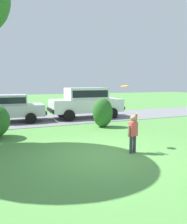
# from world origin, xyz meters

# --- Properties ---
(ground_plane) EXTENTS (80.00, 80.00, 0.00)m
(ground_plane) POSITION_xyz_m (0.00, 0.00, 0.00)
(ground_plane) COLOR #518E42
(driveway_strip) EXTENTS (28.00, 4.40, 0.02)m
(driveway_strip) POSITION_xyz_m (0.00, 7.39, 0.01)
(driveway_strip) COLOR slate
(driveway_strip) RESTS_ON ground
(shrub_centre) EXTENTS (1.04, 0.88, 1.46)m
(shrub_centre) POSITION_xyz_m (1.98, 4.05, 0.73)
(shrub_centre) COLOR #286023
(shrub_centre) RESTS_ON ground
(parked_sedan) EXTENTS (4.50, 2.30, 1.56)m
(parked_sedan) POSITION_xyz_m (-2.35, 7.45, 0.85)
(parked_sedan) COLOR silver
(parked_sedan) RESTS_ON ground
(parked_suv) EXTENTS (4.75, 2.21, 1.92)m
(parked_suv) POSITION_xyz_m (2.37, 7.24, 1.08)
(parked_suv) COLOR white
(parked_suv) RESTS_ON ground
(child_thrower) EXTENTS (0.44, 0.30, 1.29)m
(child_thrower) POSITION_xyz_m (0.95, -0.21, 0.72)
(child_thrower) COLOR #383842
(child_thrower) RESTS_ON ground
(frisbee) EXTENTS (0.28, 0.28, 0.06)m
(frisbee) POSITION_xyz_m (1.13, 0.62, 2.09)
(frisbee) COLOR orange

